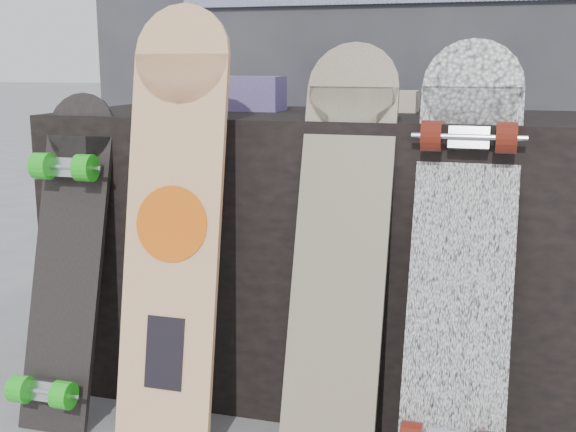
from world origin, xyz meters
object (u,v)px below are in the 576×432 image
(longboard_geisha, at_px, (173,218))
(longboard_cascadia, at_px, (462,255))
(longboard_celtic, at_px, (341,242))
(skateboard_dark, at_px, (65,257))
(vendor_table, at_px, (341,252))

(longboard_geisha, xyz_separation_m, longboard_cascadia, (0.68, 0.05, -0.06))
(longboard_cascadia, bearing_deg, longboard_geisha, -175.47)
(longboard_celtic, height_order, longboard_cascadia, longboard_cascadia)
(longboard_geisha, relative_size, longboard_celtic, 1.09)
(longboard_geisha, distance_m, skateboard_dark, 0.35)
(longboard_cascadia, bearing_deg, vendor_table, 133.90)
(vendor_table, height_order, longboard_geisha, longboard_geisha)
(longboard_celtic, xyz_separation_m, longboard_cascadia, (0.28, 0.00, -0.01))
(longboard_celtic, bearing_deg, longboard_cascadia, 0.04)
(longboard_geisha, distance_m, longboard_cascadia, 0.69)
(longboard_cascadia, bearing_deg, skateboard_dark, -178.29)
(vendor_table, distance_m, skateboard_dark, 0.77)
(longboard_geisha, relative_size, longboard_cascadia, 1.08)
(longboard_geisha, relative_size, skateboard_dark, 1.25)
(skateboard_dark, bearing_deg, longboard_cascadia, 1.71)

